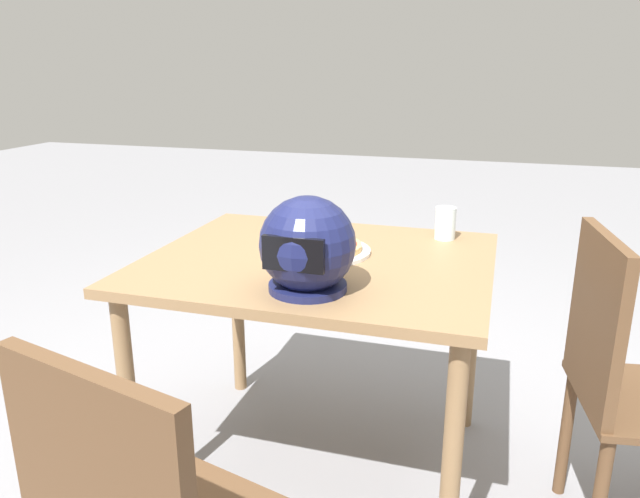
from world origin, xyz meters
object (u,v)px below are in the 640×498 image
(pizza, at_px, (320,245))
(motorcycle_helmet, at_px, (307,247))
(chair_side, at_px, (625,378))
(drinking_glass, at_px, (445,223))
(dining_table, at_px, (319,285))

(pizza, distance_m, motorcycle_helmet, 0.35)
(pizza, bearing_deg, chair_side, 171.97)
(pizza, distance_m, drinking_glass, 0.46)
(motorcycle_helmet, bearing_deg, dining_table, -79.01)
(motorcycle_helmet, xyz_separation_m, chair_side, (-0.83, -0.20, -0.35))
(chair_side, bearing_deg, dining_table, -4.96)
(drinking_glass, relative_size, chair_side, 0.12)
(dining_table, relative_size, drinking_glass, 9.51)
(chair_side, bearing_deg, motorcycle_helmet, 13.51)
(pizza, xyz_separation_m, chair_side, (-0.90, 0.13, -0.26))
(drinking_glass, bearing_deg, pizza, 37.47)
(drinking_glass, bearing_deg, motorcycle_helmet, 63.86)
(dining_table, relative_size, chair_side, 1.16)
(dining_table, distance_m, motorcycle_helmet, 0.35)
(chair_side, bearing_deg, pizza, -8.03)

